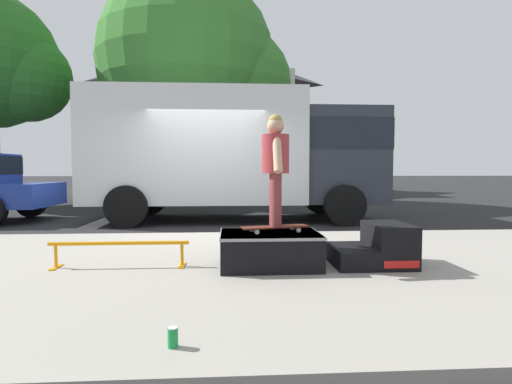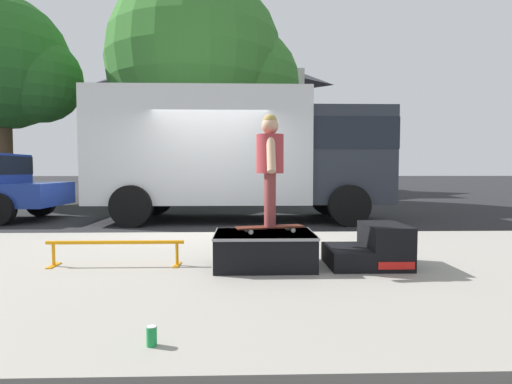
# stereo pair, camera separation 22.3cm
# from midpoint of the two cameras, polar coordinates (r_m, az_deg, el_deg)

# --- Properties ---
(ground_plane) EXTENTS (140.00, 140.00, 0.00)m
(ground_plane) POSITION_cam_midpoint_polar(r_m,az_deg,el_deg) (7.74, -8.14, -5.99)
(ground_plane) COLOR black
(sidewalk_slab) EXTENTS (50.00, 5.00, 0.12)m
(sidewalk_slab) POSITION_cam_midpoint_polar(r_m,az_deg,el_deg) (4.80, -11.00, -10.98)
(sidewalk_slab) COLOR gray
(sidewalk_slab) RESTS_ON ground
(skate_box) EXTENTS (1.13, 0.82, 0.39)m
(skate_box) POSITION_cam_midpoint_polar(r_m,az_deg,el_deg) (4.66, 0.59, -7.97)
(skate_box) COLOR black
(skate_box) RESTS_ON sidewalk_slab
(kicker_ramp) EXTENTS (0.89, 0.74, 0.48)m
(kicker_ramp) POSITION_cam_midpoint_polar(r_m,az_deg,el_deg) (4.91, 15.49, -7.60)
(kicker_ramp) COLOR black
(kicker_ramp) RESTS_ON sidewalk_slab
(grind_rail) EXTENTS (1.57, 0.28, 0.29)m
(grind_rail) POSITION_cam_midpoint_polar(r_m,az_deg,el_deg) (4.92, -20.00, -7.38)
(grind_rail) COLOR orange
(grind_rail) RESTS_ON sidewalk_slab
(skateboard) EXTENTS (0.81, 0.37, 0.07)m
(skateboard) POSITION_cam_midpoint_polar(r_m,az_deg,el_deg) (4.66, 1.37, -5.01)
(skateboard) COLOR #4C1E14
(skateboard) RESTS_ON skate_box
(skater_kid) EXTENTS (0.31, 0.66, 1.28)m
(skater_kid) POSITION_cam_midpoint_polar(r_m,az_deg,el_deg) (4.61, 1.38, 4.45)
(skater_kid) COLOR brown
(skater_kid) RESTS_ON skateboard
(soda_can) EXTENTS (0.07, 0.07, 0.13)m
(soda_can) POSITION_cam_midpoint_polar(r_m,az_deg,el_deg) (2.75, -14.10, -19.33)
(soda_can) COLOR #198C3F
(soda_can) RESTS_ON sidewalk_slab
(box_truck) EXTENTS (6.91, 2.63, 3.05)m
(box_truck) POSITION_cam_midpoint_polar(r_m,az_deg,el_deg) (9.83, -3.28, 5.93)
(box_truck) COLOR silver
(box_truck) RESTS_ON ground
(street_tree_main) EXTENTS (7.00, 6.37, 8.35)m
(street_tree_main) POSITION_cam_midpoint_polar(r_m,az_deg,el_deg) (15.59, -8.73, 17.09)
(street_tree_main) COLOR brown
(street_tree_main) RESTS_ON ground
(house_behind) EXTENTS (9.54, 8.22, 8.40)m
(house_behind) POSITION_cam_midpoint_polar(r_m,az_deg,el_deg) (23.04, -7.60, 10.67)
(house_behind) COLOR silver
(house_behind) RESTS_ON ground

